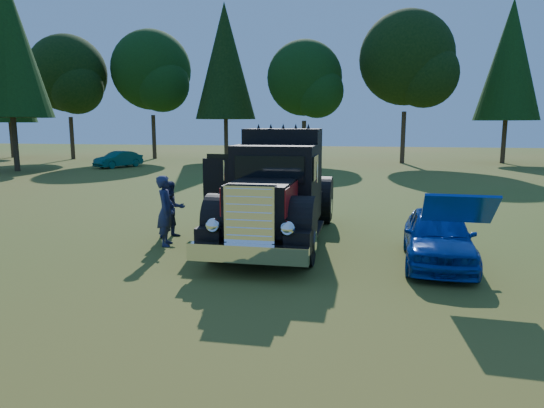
{
  "coord_description": "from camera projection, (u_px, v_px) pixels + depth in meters",
  "views": [
    {
      "loc": [
        1.19,
        -10.76,
        3.12
      ],
      "look_at": [
        -0.99,
        0.38,
        1.25
      ],
      "focal_mm": 32.0,
      "sensor_mm": 36.0,
      "label": 1
    }
  ],
  "objects": [
    {
      "name": "distant_teal_car",
      "position": [
        118.0,
        159.0,
        35.41
      ],
      "size": [
        2.58,
        3.79,
        1.18
      ],
      "primitive_type": "imported",
      "rotation": [
        0.0,
        0.0,
        -0.41
      ],
      "color": "#082735",
      "rests_on": "ground"
    },
    {
      "name": "hotrod_coupe",
      "position": [
        438.0,
        236.0,
        10.89
      ],
      "size": [
        1.68,
        4.07,
        1.89
      ],
      "color": "#061591",
      "rests_on": "ground"
    },
    {
      "name": "spectator_near",
      "position": [
        166.0,
        211.0,
        12.52
      ],
      "size": [
        0.59,
        0.76,
        1.83
      ],
      "primitive_type": "imported",
      "rotation": [
        0.0,
        0.0,
        1.83
      ],
      "color": "#1A1D3E",
      "rests_on": "ground"
    },
    {
      "name": "spectator_far",
      "position": [
        172.0,
        209.0,
        13.44
      ],
      "size": [
        0.96,
        0.96,
        1.58
      ],
      "primitive_type": "imported",
      "rotation": [
        0.0,
        0.0,
        0.78
      ],
      "color": "#1F2C49",
      "rests_on": "ground"
    },
    {
      "name": "diamond_t_truck",
      "position": [
        277.0,
        195.0,
        12.84
      ],
      "size": [
        3.38,
        7.16,
        3.0
      ],
      "color": "black",
      "rests_on": "ground"
    },
    {
      "name": "ground",
      "position": [
        311.0,
        261.0,
        11.15
      ],
      "size": [
        120.0,
        120.0,
        0.0
      ],
      "primitive_type": "plane",
      "color": "#325E1B",
      "rests_on": "ground"
    },
    {
      "name": "treeline",
      "position": [
        320.0,
        64.0,
        36.93
      ],
      "size": [
        72.1,
        24.04,
        13.84
      ],
      "color": "#2D2116",
      "rests_on": "ground"
    }
  ]
}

